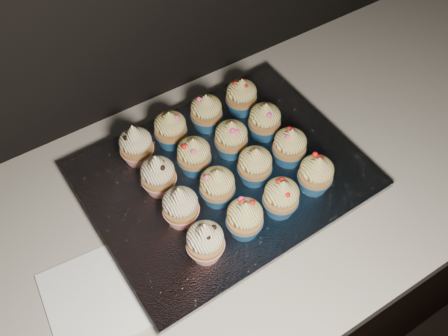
# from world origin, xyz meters

# --- Properties ---
(cabinet) EXTENTS (2.40, 0.60, 0.86)m
(cabinet) POSITION_xyz_m (0.00, 1.70, 0.43)
(cabinet) COLOR black
(cabinet) RESTS_ON ground
(worktop) EXTENTS (2.44, 0.64, 0.04)m
(worktop) POSITION_xyz_m (0.00, 1.70, 0.88)
(worktop) COLOR beige
(worktop) RESTS_ON cabinet
(napkin) EXTENTS (0.18, 0.18, 0.00)m
(napkin) POSITION_xyz_m (-0.49, 1.64, 0.90)
(napkin) COLOR white
(napkin) RESTS_ON worktop
(baking_tray) EXTENTS (0.47, 0.36, 0.02)m
(baking_tray) POSITION_xyz_m (-0.20, 1.72, 0.91)
(baking_tray) COLOR black
(baking_tray) RESTS_ON worktop
(foil_lining) EXTENTS (0.50, 0.40, 0.01)m
(foil_lining) POSITION_xyz_m (-0.20, 1.72, 0.93)
(foil_lining) COLOR silver
(foil_lining) RESTS_ON baking_tray
(cupcake_0) EXTENTS (0.06, 0.06, 0.10)m
(cupcake_0) POSITION_xyz_m (-0.31, 1.60, 0.97)
(cupcake_0) COLOR red
(cupcake_0) RESTS_ON foil_lining
(cupcake_1) EXTENTS (0.06, 0.06, 0.08)m
(cupcake_1) POSITION_xyz_m (-0.23, 1.60, 0.97)
(cupcake_1) COLOR navy
(cupcake_1) RESTS_ON foil_lining
(cupcake_2) EXTENTS (0.06, 0.06, 0.08)m
(cupcake_2) POSITION_xyz_m (-0.16, 1.61, 0.97)
(cupcake_2) COLOR navy
(cupcake_2) RESTS_ON foil_lining
(cupcake_3) EXTENTS (0.06, 0.06, 0.08)m
(cupcake_3) POSITION_xyz_m (-0.08, 1.61, 0.97)
(cupcake_3) COLOR navy
(cupcake_3) RESTS_ON foil_lining
(cupcake_4) EXTENTS (0.06, 0.06, 0.10)m
(cupcake_4) POSITION_xyz_m (-0.31, 1.68, 0.97)
(cupcake_4) COLOR red
(cupcake_4) RESTS_ON foil_lining
(cupcake_5) EXTENTS (0.06, 0.06, 0.08)m
(cupcake_5) POSITION_xyz_m (-0.24, 1.68, 0.97)
(cupcake_5) COLOR navy
(cupcake_5) RESTS_ON foil_lining
(cupcake_6) EXTENTS (0.06, 0.06, 0.08)m
(cupcake_6) POSITION_xyz_m (-0.16, 1.69, 0.97)
(cupcake_6) COLOR navy
(cupcake_6) RESTS_ON foil_lining
(cupcake_7) EXTENTS (0.06, 0.06, 0.08)m
(cupcake_7) POSITION_xyz_m (-0.08, 1.69, 0.97)
(cupcake_7) COLOR navy
(cupcake_7) RESTS_ON foil_lining
(cupcake_8) EXTENTS (0.06, 0.06, 0.10)m
(cupcake_8) POSITION_xyz_m (-0.31, 1.76, 0.97)
(cupcake_8) COLOR red
(cupcake_8) RESTS_ON foil_lining
(cupcake_9) EXTENTS (0.06, 0.06, 0.08)m
(cupcake_9) POSITION_xyz_m (-0.24, 1.76, 0.97)
(cupcake_9) COLOR navy
(cupcake_9) RESTS_ON foil_lining
(cupcake_10) EXTENTS (0.06, 0.06, 0.08)m
(cupcake_10) POSITION_xyz_m (-0.16, 1.76, 0.97)
(cupcake_10) COLOR navy
(cupcake_10) RESTS_ON foil_lining
(cupcake_11) EXTENTS (0.06, 0.06, 0.08)m
(cupcake_11) POSITION_xyz_m (-0.08, 1.76, 0.97)
(cupcake_11) COLOR navy
(cupcake_11) RESTS_ON foil_lining
(cupcake_12) EXTENTS (0.06, 0.06, 0.10)m
(cupcake_12) POSITION_xyz_m (-0.32, 1.84, 0.97)
(cupcake_12) COLOR red
(cupcake_12) RESTS_ON foil_lining
(cupcake_13) EXTENTS (0.06, 0.06, 0.08)m
(cupcake_13) POSITION_xyz_m (-0.24, 1.84, 0.97)
(cupcake_13) COLOR navy
(cupcake_13) RESTS_ON foil_lining
(cupcake_14) EXTENTS (0.06, 0.06, 0.08)m
(cupcake_14) POSITION_xyz_m (-0.16, 1.84, 0.97)
(cupcake_14) COLOR navy
(cupcake_14) RESTS_ON foil_lining
(cupcake_15) EXTENTS (0.06, 0.06, 0.08)m
(cupcake_15) POSITION_xyz_m (-0.08, 1.84, 0.97)
(cupcake_15) COLOR navy
(cupcake_15) RESTS_ON foil_lining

